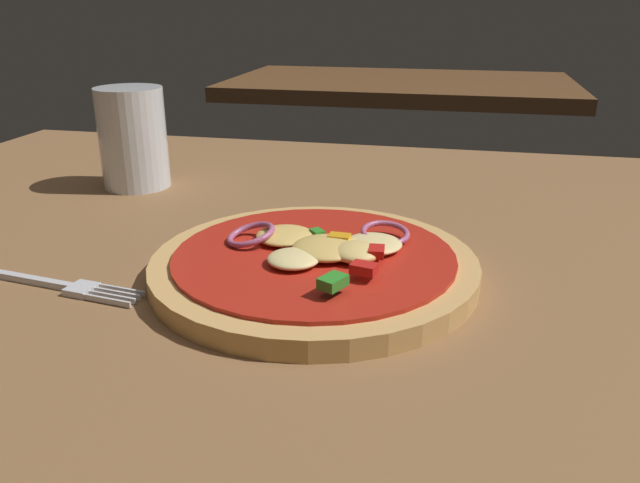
# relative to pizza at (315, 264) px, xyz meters

# --- Properties ---
(dining_table) EXTENTS (1.11, 0.93, 0.03)m
(dining_table) POSITION_rel_pizza_xyz_m (0.03, -0.02, -0.03)
(dining_table) COLOR brown
(dining_table) RESTS_ON ground
(pizza) EXTENTS (0.24, 0.24, 0.03)m
(pizza) POSITION_rel_pizza_xyz_m (0.00, 0.00, 0.00)
(pizza) COLOR tan
(pizza) RESTS_ON dining_table
(fork) EXTENTS (0.18, 0.04, 0.01)m
(fork) POSITION_rel_pizza_xyz_m (-0.19, -0.06, -0.01)
(fork) COLOR silver
(fork) RESTS_ON dining_table
(beer_glass) EXTENTS (0.07, 0.07, 0.11)m
(beer_glass) POSITION_rel_pizza_xyz_m (-0.24, 0.19, 0.04)
(beer_glass) COLOR silver
(beer_glass) RESTS_ON dining_table
(background_table) EXTENTS (0.83, 0.49, 0.03)m
(background_table) POSITION_rel_pizza_xyz_m (-0.05, 1.19, -0.03)
(background_table) COLOR brown
(background_table) RESTS_ON ground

